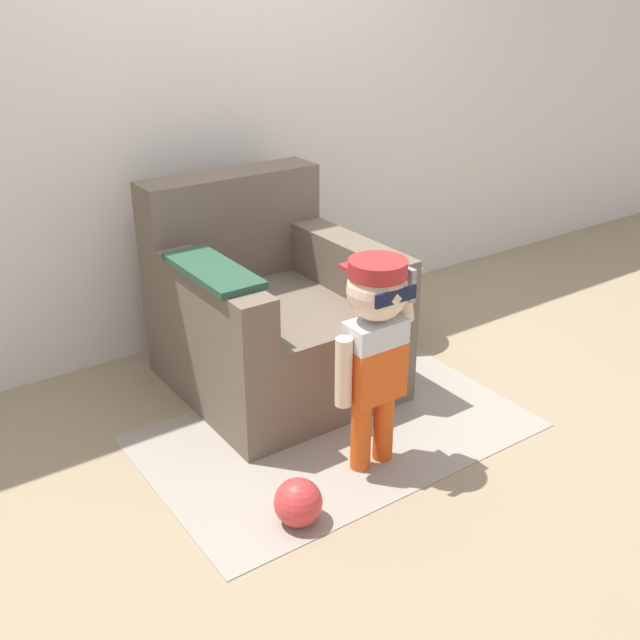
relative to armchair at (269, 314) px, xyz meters
name	(u,v)px	position (x,y,z in m)	size (l,w,h in m)	color
ground_plane	(309,368)	(0.22, -0.02, -0.35)	(10.00, 10.00, 0.00)	#998466
wall_back	(232,89)	(0.22, 0.66, 0.95)	(10.00, 0.05, 2.60)	silver
armchair	(269,314)	(0.00, 0.00, 0.00)	(0.92, 1.00, 0.97)	#6B5B4C
person_child	(375,333)	(-0.03, -0.83, 0.24)	(0.36, 0.27, 0.89)	#E05119
side_table	(385,295)	(0.75, 0.04, -0.10)	(0.38, 0.38, 0.42)	white
rug	(336,431)	(-0.01, -0.57, -0.35)	(1.65, 1.03, 0.01)	#9E9384
toy_ball	(298,502)	(-0.48, -0.97, -0.26)	(0.18, 0.18, 0.18)	#D13838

